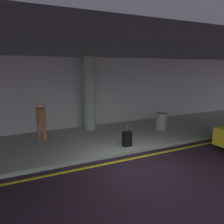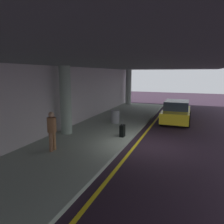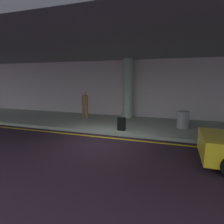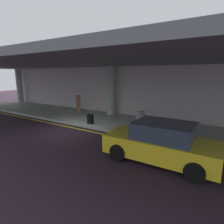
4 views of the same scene
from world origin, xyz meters
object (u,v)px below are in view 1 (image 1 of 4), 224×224
suitcase_upright_primary (127,139)px  traveler_with_luggage (41,119)px  support_column_left_mid (89,94)px  trash_bin_steel (161,121)px

suitcase_upright_primary → traveler_with_luggage: bearing=120.1°
support_column_left_mid → suitcase_upright_primary: bearing=-81.4°
support_column_left_mid → trash_bin_steel: support_column_left_mid is taller
traveler_with_luggage → trash_bin_steel: 5.85m
traveler_with_luggage → trash_bin_steel: traveler_with_luggage is taller
support_column_left_mid → traveler_with_luggage: bearing=-160.0°
traveler_with_luggage → suitcase_upright_primary: (2.99, -2.15, -0.65)m
support_column_left_mid → trash_bin_steel: size_ratio=4.29×
support_column_left_mid → suitcase_upright_primary: (0.46, -3.07, -1.51)m
support_column_left_mid → traveler_with_luggage: (-2.52, -0.92, -0.86)m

